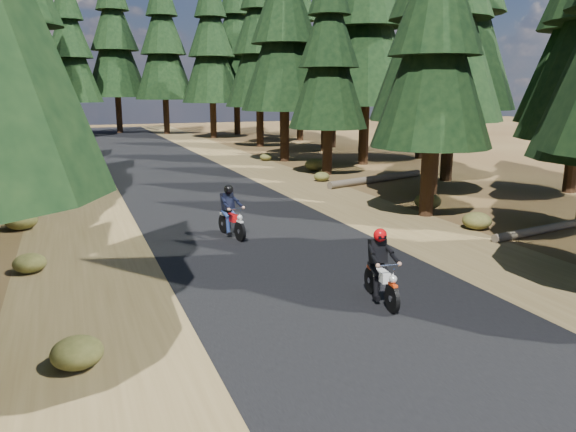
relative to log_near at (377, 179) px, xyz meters
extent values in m
plane|color=#462F19|center=(-8.01, -11.04, -0.16)|extent=(120.00, 120.00, 0.00)
cube|color=black|center=(-8.01, -6.04, -0.15)|extent=(6.00, 100.00, 0.01)
cube|color=brown|center=(-12.61, -6.04, -0.16)|extent=(3.20, 100.00, 0.01)
cube|color=brown|center=(-3.41, -6.04, -0.16)|extent=(3.20, 100.00, 0.01)
cylinder|color=black|center=(-1.95, -6.56, 2.10)|extent=(0.48, 0.48, 4.52)
cone|color=black|center=(-1.95, -6.56, 4.92)|extent=(3.84, 3.84, 5.65)
cylinder|color=black|center=(0.27, -3.65, 2.76)|extent=(0.53, 0.53, 5.84)
cone|color=black|center=(0.27, -3.65, 6.41)|extent=(4.96, 4.96, 7.30)
cylinder|color=black|center=(3.20, -0.70, 3.06)|extent=(0.56, 0.56, 6.43)
cone|color=black|center=(3.20, -0.70, 7.08)|extent=(5.47, 5.47, 8.04)
cylinder|color=black|center=(-14.36, 2.85, 2.70)|extent=(0.53, 0.53, 5.72)
cone|color=black|center=(-14.36, 2.85, 6.27)|extent=(4.86, 4.86, 7.15)
cylinder|color=black|center=(-1.03, 3.03, 2.09)|extent=(0.48, 0.48, 4.51)
cone|color=black|center=(-1.03, 3.03, 4.91)|extent=(3.83, 3.83, 5.64)
cone|color=black|center=(-1.03, 3.03, 6.94)|extent=(2.93, 2.93, 4.06)
cylinder|color=black|center=(2.47, 5.76, 3.08)|extent=(0.56, 0.56, 6.47)
cone|color=black|center=(2.47, 5.76, 7.12)|extent=(5.50, 5.50, 8.09)
cylinder|color=black|center=(-15.01, 9.71, 2.66)|extent=(0.53, 0.53, 5.64)
cone|color=black|center=(-15.01, 9.71, 6.18)|extent=(4.79, 4.79, 7.05)
cylinder|color=black|center=(-1.08, 8.69, 2.75)|extent=(0.53, 0.53, 5.83)
cone|color=black|center=(-1.08, 8.69, 6.40)|extent=(4.95, 4.95, 7.29)
cylinder|color=black|center=(3.51, 13.11, 2.15)|extent=(0.48, 0.48, 4.61)
cone|color=black|center=(3.51, 13.11, 5.03)|extent=(3.92, 3.92, 5.77)
cone|color=black|center=(3.51, 13.11, 7.11)|extent=(3.00, 3.00, 4.15)
cone|color=black|center=(3.51, 13.11, 9.18)|extent=(2.08, 2.08, 3.46)
cylinder|color=black|center=(-16.13, 16.41, 2.05)|extent=(0.48, 0.48, 4.42)
cone|color=black|center=(-16.13, 16.41, 4.81)|extent=(3.76, 3.76, 5.52)
cylinder|color=black|center=(0.33, 17.37, 2.72)|extent=(0.53, 0.53, 5.76)
cone|color=black|center=(0.33, 17.37, 6.32)|extent=(4.90, 4.90, 7.21)
cone|color=black|center=(0.33, 17.37, 8.92)|extent=(3.75, 3.75, 5.19)
cylinder|color=black|center=(5.02, 21.04, 2.67)|extent=(0.53, 0.53, 5.66)
cone|color=black|center=(5.02, 21.04, 6.21)|extent=(4.81, 4.81, 7.07)
cone|color=black|center=(5.02, 21.04, 8.75)|extent=(3.68, 3.68, 5.09)
cylinder|color=black|center=(4.99, 14.96, 2.84)|extent=(0.54, 0.54, 6.00)
cone|color=black|center=(4.99, 14.96, 6.59)|extent=(5.10, 5.10, 7.50)
cone|color=black|center=(4.99, 14.96, 9.29)|extent=(3.90, 3.90, 5.40)
cylinder|color=black|center=(6.99, 6.96, 2.64)|extent=(0.52, 0.52, 5.60)
cone|color=black|center=(6.99, 6.96, 6.14)|extent=(4.76, 4.76, 7.00)
cone|color=black|center=(6.99, 6.96, 8.66)|extent=(3.64, 3.64, 5.04)
cylinder|color=black|center=(-15.01, 25.96, 3.04)|extent=(0.56, 0.56, 6.40)
cone|color=black|center=(-15.01, 25.96, 7.04)|extent=(5.44, 5.44, 8.00)
cone|color=black|center=(-15.01, 25.96, 9.92)|extent=(4.16, 4.16, 5.76)
cylinder|color=black|center=(-1.01, 25.96, 2.84)|extent=(0.54, 0.54, 6.00)
cone|color=black|center=(-1.01, 25.96, 6.59)|extent=(5.10, 5.10, 7.50)
cone|color=black|center=(-1.01, 25.96, 9.29)|extent=(3.90, 3.90, 5.40)
cylinder|color=black|center=(1.99, 28.96, 3.04)|extent=(0.56, 0.56, 6.40)
cone|color=black|center=(1.99, 28.96, 7.04)|extent=(5.44, 5.44, 8.00)
cone|color=black|center=(1.99, 28.96, 9.92)|extent=(4.16, 4.16, 5.76)
cylinder|color=black|center=(-12.01, 31.96, 2.84)|extent=(0.54, 0.54, 6.00)
cone|color=black|center=(-12.01, 31.96, 6.59)|extent=(5.10, 5.10, 7.50)
cone|color=black|center=(-12.01, 31.96, 9.29)|extent=(3.90, 3.90, 5.40)
cylinder|color=black|center=(-4.01, 31.96, 3.04)|extent=(0.56, 0.56, 6.40)
cone|color=black|center=(-4.01, 31.96, 7.04)|extent=(5.44, 5.44, 8.00)
cone|color=black|center=(-4.01, 31.96, 9.92)|extent=(4.16, 4.16, 5.76)
cylinder|color=black|center=(-8.01, 34.96, 3.24)|extent=(0.57, 0.57, 6.80)
cone|color=black|center=(-8.01, 34.96, 7.49)|extent=(5.78, 5.78, 8.50)
cone|color=black|center=(-8.01, 34.96, 10.55)|extent=(4.42, 4.42, 6.12)
cylinder|color=black|center=(4.99, 24.96, 2.84)|extent=(0.54, 0.54, 6.00)
cone|color=black|center=(4.99, 24.96, 6.59)|extent=(5.10, 5.10, 7.50)
cone|color=black|center=(4.99, 24.96, 9.29)|extent=(3.90, 3.90, 5.40)
cylinder|color=#4C4233|center=(0.00, 0.00, 0.00)|extent=(5.62, 2.10, 0.32)
cylinder|color=#4C4233|center=(0.00, -9.76, -0.04)|extent=(4.52, 0.98, 0.24)
ellipsoid|color=#474C1E|center=(-12.91, -13.44, 0.07)|extent=(0.77, 0.77, 0.46)
ellipsoid|color=#474C1E|center=(-2.06, 9.21, 0.05)|extent=(0.71, 0.71, 0.43)
ellipsoid|color=#474C1E|center=(-15.57, 7.75, 0.10)|extent=(0.87, 0.87, 0.52)
ellipsoid|color=#474C1E|center=(-2.19, 1.15, 0.05)|extent=(0.71, 0.71, 0.43)
ellipsoid|color=#474C1E|center=(-1.09, 4.33, 0.16)|extent=(1.05, 1.05, 0.63)
ellipsoid|color=#474C1E|center=(-14.26, -3.80, 0.12)|extent=(0.93, 0.93, 0.56)
ellipsoid|color=#474C1E|center=(-1.65, -8.69, 0.10)|extent=(0.85, 0.85, 0.51)
ellipsoid|color=#474C1E|center=(-1.30, -5.72, 0.11)|extent=(0.92, 0.92, 0.55)
ellipsoid|color=#474C1E|center=(-13.47, 2.50, 0.11)|extent=(0.90, 0.90, 0.54)
ellipsoid|color=#474C1E|center=(-13.81, -8.30, 0.06)|extent=(0.73, 0.73, 0.44)
cube|color=black|center=(-7.35, -12.82, 0.82)|extent=(0.35, 0.24, 0.47)
sphere|color=red|center=(-7.35, -12.82, 1.17)|extent=(0.29, 0.29, 0.26)
cube|color=black|center=(-8.69, -6.94, 0.84)|extent=(0.36, 0.25, 0.47)
sphere|color=black|center=(-8.69, -6.94, 1.19)|extent=(0.31, 0.31, 0.26)
camera|label=1|loc=(-12.78, -21.75, 3.89)|focal=35.00mm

